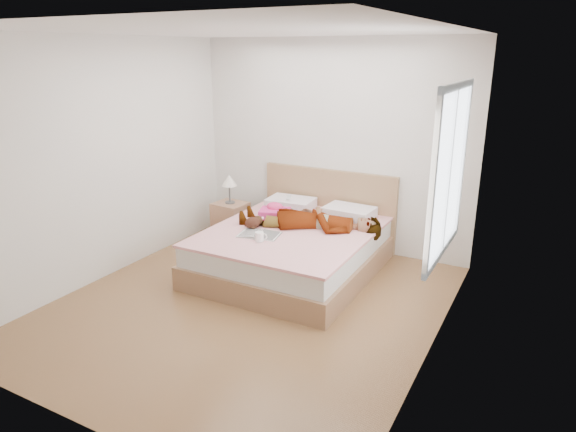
% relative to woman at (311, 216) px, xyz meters
% --- Properties ---
extents(ground, '(4.00, 4.00, 0.00)m').
position_rel_woman_xyz_m(ground, '(-0.12, -1.17, -0.62)').
color(ground, '#4E3118').
rests_on(ground, ground).
extents(woman, '(1.74, 1.01, 0.23)m').
position_rel_woman_xyz_m(woman, '(0.00, 0.00, 0.00)').
color(woman, white).
rests_on(woman, bed).
extents(hair, '(0.62, 0.69, 0.09)m').
position_rel_woman_xyz_m(hair, '(-0.57, 0.45, -0.07)').
color(hair, black).
rests_on(hair, bed).
extents(phone, '(0.06, 0.10, 0.05)m').
position_rel_woman_xyz_m(phone, '(-0.50, 0.40, 0.06)').
color(phone, silver).
rests_on(phone, bed).
extents(room_shell, '(4.00, 4.00, 4.00)m').
position_rel_woman_xyz_m(room_shell, '(1.65, -0.87, 0.88)').
color(room_shell, white).
rests_on(room_shell, ground).
extents(bed, '(1.80, 2.08, 1.00)m').
position_rel_woman_xyz_m(bed, '(-0.12, -0.14, -0.35)').
color(bed, brown).
rests_on(bed, ground).
extents(towel, '(0.42, 0.38, 0.19)m').
position_rel_woman_xyz_m(towel, '(-0.50, 0.05, -0.04)').
color(towel, '#EE4094').
rests_on(towel, bed).
extents(magazine, '(0.49, 0.37, 0.03)m').
position_rel_woman_xyz_m(magazine, '(-0.35, -0.56, -0.10)').
color(magazine, white).
rests_on(magazine, bed).
extents(coffee_mug, '(0.14, 0.12, 0.10)m').
position_rel_woman_xyz_m(coffee_mug, '(-0.25, -0.71, -0.06)').
color(coffee_mug, white).
rests_on(coffee_mug, bed).
extents(plush_toy, '(0.19, 0.26, 0.13)m').
position_rel_woman_xyz_m(plush_toy, '(-0.53, -0.38, -0.04)').
color(plush_toy, black).
rests_on(plush_toy, bed).
extents(nightstand, '(0.44, 0.40, 0.89)m').
position_rel_woman_xyz_m(nightstand, '(-1.36, 0.34, -0.33)').
color(nightstand, '#936543').
rests_on(nightstand, ground).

